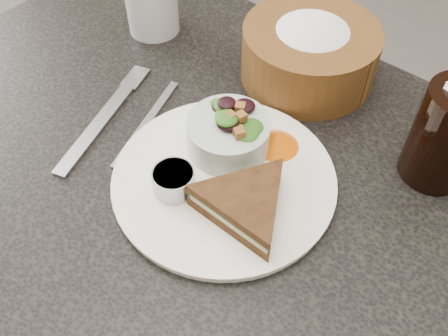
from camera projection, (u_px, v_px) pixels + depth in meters
dining_table at (207, 294)px, 0.94m from camera, size 1.00×0.70×0.75m
dinner_plate at (224, 180)px, 0.63m from camera, size 0.28×0.28×0.01m
sandwich at (246, 204)px, 0.58m from camera, size 0.14×0.14×0.04m
salad_bowl at (228, 131)px, 0.63m from camera, size 0.12×0.12×0.06m
dressing_ramekin at (174, 181)px, 0.60m from camera, size 0.07×0.07×0.03m
orange_wedge at (277, 139)px, 0.65m from camera, size 0.09×0.09×0.03m
fork at (100, 123)px, 0.70m from camera, size 0.08×0.20×0.01m
knife at (147, 122)px, 0.70m from camera, size 0.07×0.18×0.00m
bread_basket at (310, 46)px, 0.72m from camera, size 0.23×0.23×0.11m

